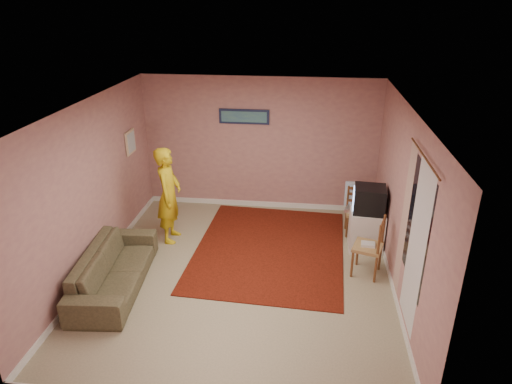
# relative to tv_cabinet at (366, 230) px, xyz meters

# --- Properties ---
(ground) EXTENTS (5.00, 5.00, 0.00)m
(ground) POSITION_rel_tv_cabinet_xyz_m (-1.95, -1.04, -0.35)
(ground) COLOR tan
(ground) RESTS_ON ground
(wall_back) EXTENTS (4.50, 0.02, 2.60)m
(wall_back) POSITION_rel_tv_cabinet_xyz_m (-1.95, 1.46, 0.95)
(wall_back) COLOR tan
(wall_back) RESTS_ON ground
(wall_front) EXTENTS (4.50, 0.02, 2.60)m
(wall_front) POSITION_rel_tv_cabinet_xyz_m (-1.95, -3.54, 0.95)
(wall_front) COLOR tan
(wall_front) RESTS_ON ground
(wall_left) EXTENTS (0.02, 5.00, 2.60)m
(wall_left) POSITION_rel_tv_cabinet_xyz_m (-4.20, -1.04, 0.95)
(wall_left) COLOR tan
(wall_left) RESTS_ON ground
(wall_right) EXTENTS (0.02, 5.00, 2.60)m
(wall_right) POSITION_rel_tv_cabinet_xyz_m (0.30, -1.04, 0.95)
(wall_right) COLOR tan
(wall_right) RESTS_ON ground
(ceiling) EXTENTS (4.50, 5.00, 0.02)m
(ceiling) POSITION_rel_tv_cabinet_xyz_m (-1.95, -1.04, 2.25)
(ceiling) COLOR white
(ceiling) RESTS_ON wall_back
(baseboard_back) EXTENTS (4.50, 0.02, 0.10)m
(baseboard_back) POSITION_rel_tv_cabinet_xyz_m (-1.95, 1.45, -0.30)
(baseboard_back) COLOR white
(baseboard_back) RESTS_ON ground
(baseboard_left) EXTENTS (0.02, 5.00, 0.10)m
(baseboard_left) POSITION_rel_tv_cabinet_xyz_m (-4.19, -1.04, -0.30)
(baseboard_left) COLOR white
(baseboard_left) RESTS_ON ground
(baseboard_right) EXTENTS (0.02, 5.00, 0.10)m
(baseboard_right) POSITION_rel_tv_cabinet_xyz_m (0.29, -1.04, -0.30)
(baseboard_right) COLOR white
(baseboard_right) RESTS_ON ground
(window) EXTENTS (0.01, 1.10, 1.50)m
(window) POSITION_rel_tv_cabinet_xyz_m (0.29, -1.94, 1.10)
(window) COLOR black
(window) RESTS_ON wall_right
(curtain_sheer) EXTENTS (0.01, 0.75, 2.10)m
(curtain_sheer) POSITION_rel_tv_cabinet_xyz_m (0.28, -2.09, 0.90)
(curtain_sheer) COLOR silver
(curtain_sheer) RESTS_ON wall_right
(curtain_floral) EXTENTS (0.01, 0.35, 2.10)m
(curtain_floral) POSITION_rel_tv_cabinet_xyz_m (0.26, -1.39, 0.90)
(curtain_floral) COLOR beige
(curtain_floral) RESTS_ON wall_right
(curtain_rod) EXTENTS (0.02, 1.40, 0.02)m
(curtain_rod) POSITION_rel_tv_cabinet_xyz_m (0.25, -1.94, 1.97)
(curtain_rod) COLOR brown
(curtain_rod) RESTS_ON wall_right
(picture_back) EXTENTS (0.95, 0.04, 0.28)m
(picture_back) POSITION_rel_tv_cabinet_xyz_m (-2.25, 1.43, 1.50)
(picture_back) COLOR #151C3C
(picture_back) RESTS_ON wall_back
(picture_left) EXTENTS (0.04, 0.38, 0.42)m
(picture_left) POSITION_rel_tv_cabinet_xyz_m (-4.17, 0.56, 1.20)
(picture_left) COLOR beige
(picture_left) RESTS_ON wall_left
(area_rug) EXTENTS (2.59, 3.17, 0.02)m
(area_rug) POSITION_rel_tv_cabinet_xyz_m (-1.59, -0.23, -0.34)
(area_rug) COLOR black
(area_rug) RESTS_ON ground
(tv_cabinet) EXTENTS (0.54, 0.49, 0.69)m
(tv_cabinet) POSITION_rel_tv_cabinet_xyz_m (0.00, 0.00, 0.00)
(tv_cabinet) COLOR silver
(tv_cabinet) RESTS_ON ground
(crt_tv) EXTENTS (0.54, 0.49, 0.43)m
(crt_tv) POSITION_rel_tv_cabinet_xyz_m (-0.01, 0.00, 0.56)
(crt_tv) COLOR black
(crt_tv) RESTS_ON tv_cabinet
(chair_a) EXTENTS (0.39, 0.37, 0.46)m
(chair_a) POSITION_rel_tv_cabinet_xyz_m (-0.12, 0.51, 0.17)
(chair_a) COLOR tan
(chair_a) RESTS_ON ground
(dvd_player) EXTENTS (0.46, 0.39, 0.07)m
(dvd_player) POSITION_rel_tv_cabinet_xyz_m (-0.12, 0.51, 0.12)
(dvd_player) COLOR silver
(dvd_player) RESTS_ON chair_a
(blue_throw) EXTENTS (0.44, 0.06, 0.46)m
(blue_throw) POSITION_rel_tv_cabinet_xyz_m (-0.12, 0.70, 0.34)
(blue_throw) COLOR #84B6D8
(blue_throw) RESTS_ON chair_a
(chair_b) EXTENTS (0.52, 0.53, 0.52)m
(chair_b) POSITION_rel_tv_cabinet_xyz_m (-0.06, -0.77, 0.24)
(chair_b) COLOR tan
(chair_b) RESTS_ON ground
(game_console) EXTENTS (0.21, 0.16, 0.04)m
(game_console) POSITION_rel_tv_cabinet_xyz_m (-0.06, -0.77, 0.16)
(game_console) COLOR silver
(game_console) RESTS_ON chair_b
(sofa) EXTENTS (0.98, 2.10, 0.59)m
(sofa) POSITION_rel_tv_cabinet_xyz_m (-3.75, -1.55, -0.05)
(sofa) COLOR brown
(sofa) RESTS_ON ground
(person) EXTENTS (0.41, 0.62, 1.68)m
(person) POSITION_rel_tv_cabinet_xyz_m (-3.33, -0.07, 0.49)
(person) COLOR gold
(person) RESTS_ON ground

